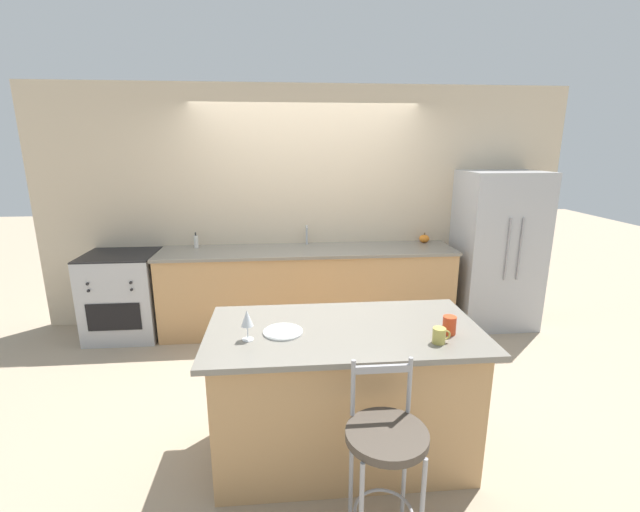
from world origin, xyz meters
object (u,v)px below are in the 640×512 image
bar_stool_near (386,453)px  refrigerator (496,250)px  wine_glass (247,319)px  oven_range (124,295)px  tumbler_cup (449,325)px  dinner_plate (283,331)px  coffee_mug (439,335)px  pumpkin_decoration (424,239)px  soap_bottle (196,241)px

bar_stool_near → refrigerator: bearing=54.9°
wine_glass → oven_range: bearing=124.6°
oven_range → tumbler_cup: (2.75, -2.23, 0.52)m
dinner_plate → coffee_mug: size_ratio=2.27×
pumpkin_decoration → refrigerator: bearing=-16.5°
tumbler_cup → bar_stool_near: bearing=-132.5°
refrigerator → tumbler_cup: refrigerator is taller
tumbler_cup → pumpkin_decoration: pumpkin_decoration is taller
bar_stool_near → wine_glass: size_ratio=5.35×
wine_glass → soap_bottle: wine_glass is taller
coffee_mug → soap_bottle: (-1.87, 2.53, 0.03)m
coffee_mug → tumbler_cup: bearing=48.0°
refrigerator → oven_range: (-4.18, 0.02, -0.42)m
tumbler_cup → refrigerator: bearing=57.1°
dinner_plate → soap_bottle: size_ratio=1.41×
dinner_plate → soap_bottle: (-0.95, 2.31, 0.07)m
refrigerator → soap_bottle: refrigerator is taller
bar_stool_near → tumbler_cup: size_ratio=8.86×
oven_range → pumpkin_decoration: pumpkin_decoration is taller
wine_glass → coffee_mug: size_ratio=1.74×
dinner_plate → wine_glass: (-0.21, -0.08, 0.12)m
oven_range → dinner_plate: bearing=-50.9°
coffee_mug → wine_glass: bearing=172.8°
tumbler_cup → wine_glass: bearing=178.7°
coffee_mug → dinner_plate: bearing=166.5°
pumpkin_decoration → soap_bottle: bearing=-179.3°
pumpkin_decoration → oven_range: bearing=-176.4°
bar_stool_near → wine_glass: (-0.71, 0.59, 0.50)m
coffee_mug → pumpkin_decoration: bearing=73.4°
bar_stool_near → pumpkin_decoration: bearing=68.7°
bar_stool_near → dinner_plate: size_ratio=4.09×
coffee_mug → soap_bottle: 3.14m
dinner_plate → coffee_mug: 0.94m
dinner_plate → tumbler_cup: 1.02m
wine_glass → soap_bottle: bearing=107.3°
oven_range → wine_glass: wine_glass is taller
dinner_plate → bar_stool_near: bearing=-53.2°
refrigerator → coffee_mug: (-1.54, -2.33, 0.09)m
oven_range → bar_stool_near: 3.58m
tumbler_cup → pumpkin_decoration: (0.66, 2.45, -0.00)m
wine_glass → coffee_mug: (1.12, -0.14, -0.09)m
dinner_plate → pumpkin_decoration: bearing=54.4°
bar_stool_near → pumpkin_decoration: (1.18, 3.01, 0.42)m
pumpkin_decoration → bar_stool_near: bearing=-111.3°
oven_range → wine_glass: (1.52, -2.21, 0.60)m
refrigerator → dinner_plate: bearing=-139.3°
refrigerator → bar_stool_near: bearing=-125.1°
oven_range → wine_glass: 2.74m
wine_glass → soap_bottle: size_ratio=1.08×
dinner_plate → coffee_mug: coffee_mug is taller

